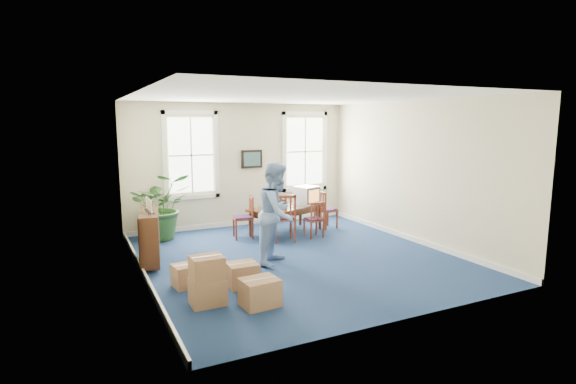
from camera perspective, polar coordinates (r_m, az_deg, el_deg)
name	(u,v)px	position (r m, az deg, el deg)	size (l,w,h in m)	color
floor	(296,257)	(9.23, 1.08, -8.26)	(6.50, 6.50, 0.00)	navy
ceiling	(297,97)	(8.83, 1.14, 12.01)	(6.50, 6.50, 0.00)	white
wall_back	(241,165)	(11.86, -6.05, 3.43)	(6.50, 6.50, 0.00)	beige
wall_front	(407,207)	(6.20, 14.88, -1.83)	(6.50, 6.50, 0.00)	beige
wall_left	(139,189)	(7.99, -18.42, 0.37)	(6.50, 6.50, 0.00)	beige
wall_right	(414,172)	(10.58, 15.76, 2.48)	(6.50, 6.50, 0.00)	beige
baseboard_back	(242,223)	(12.07, -5.88, -3.88)	(6.00, 0.04, 0.12)	white
baseboard_left	(145,276)	(8.36, -17.69, -10.11)	(0.04, 6.50, 0.12)	white
baseboard_right	(411,238)	(10.83, 15.29, -5.64)	(0.04, 6.50, 0.12)	white
window_left	(191,155)	(11.44, -12.20, 4.58)	(1.40, 0.12, 2.20)	white
window_right	(305,152)	(12.58, 2.15, 5.16)	(1.40, 0.12, 2.20)	white
wall_picture	(252,159)	(11.90, -4.62, 4.19)	(0.58, 0.06, 0.48)	black
conference_table	(287,220)	(11.11, -0.16, -3.52)	(1.94, 0.88, 0.66)	#482512
crt_tv	(306,195)	(11.30, 2.36, -0.42)	(0.51, 0.55, 0.46)	#B7B7BC
game_console	(316,203)	(11.42, 3.63, -1.38)	(0.15, 0.19, 0.05)	white
equipment_bag	(278,203)	(10.98, -1.30, -1.44)	(0.35, 0.23, 0.18)	black
chair_near_left	(284,217)	(10.31, -0.55, -3.23)	(0.50, 0.50, 1.11)	maroon
chair_near_right	(314,219)	(10.69, 3.31, -3.46)	(0.39, 0.39, 0.87)	maroon
chair_end_left	(243,217)	(10.64, -5.75, -3.22)	(0.45, 0.45, 0.99)	maroon
chair_end_right	(327,210)	(11.61, 4.95, -2.24)	(0.44, 0.44, 0.97)	maroon
man	(277,213)	(8.66, -1.40, -2.71)	(0.96, 0.74, 1.96)	#7CA0D2
credenza	(150,239)	(9.07, -17.14, -5.78)	(0.35, 1.24, 0.97)	#482512
brochure_rack	(149,208)	(8.94, -17.21, -1.94)	(0.11, 0.60, 0.26)	#99999E
potted_plant	(161,206)	(10.84, -15.80, -1.74)	(1.41, 1.23, 1.57)	#23471D
cardboard_boxes	(218,275)	(7.09, -8.89, -10.40)	(1.37, 1.37, 0.79)	#A77550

